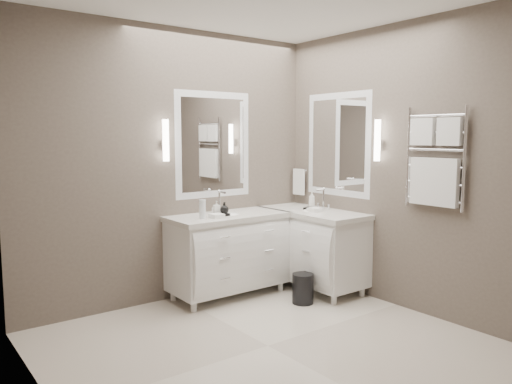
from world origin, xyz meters
TOP-DOWN VIEW (x-y plane):
  - floor at (0.00, 0.00)m, footprint 3.20×3.00m
  - wall_back at (0.00, 1.50)m, footprint 3.20×0.01m
  - wall_front at (0.00, -1.50)m, footprint 3.20×0.01m
  - wall_left at (-1.60, 0.00)m, footprint 0.01×3.00m
  - wall_right at (1.60, 0.00)m, footprint 0.01×3.00m
  - vanity_back at (0.45, 1.23)m, footprint 1.24×0.59m
  - vanity_right at (1.33, 0.90)m, footprint 0.59×1.24m
  - mirror_back at (0.45, 1.49)m, footprint 0.90×0.02m
  - mirror_right at (1.59, 0.80)m, footprint 0.02×0.90m
  - sconce_back at (-0.13, 1.43)m, footprint 0.06×0.06m
  - sconce_right at (1.53, 0.22)m, footprint 0.06×0.06m
  - towel_bar_corner at (1.54, 1.36)m, footprint 0.03×0.22m
  - towel_ladder at (1.55, -0.40)m, footprint 0.06×0.58m
  - waste_bin at (0.90, 0.58)m, footprint 0.27×0.27m
  - amenity_tray_back at (0.34, 1.19)m, footprint 0.17×0.13m
  - amenity_tray_right at (1.34, 0.94)m, footprint 0.16×0.18m
  - water_bottle at (0.10, 1.15)m, footprint 0.07×0.07m
  - soap_bottle_a at (0.31, 1.21)m, footprint 0.07×0.07m
  - soap_bottle_b at (0.37, 1.16)m, footprint 0.12×0.12m
  - soap_bottle_c at (1.34, 0.94)m, footprint 0.08×0.08m

SIDE VIEW (x-z plane):
  - floor at x=0.00m, z-range -0.01..0.00m
  - waste_bin at x=0.90m, z-range 0.00..0.30m
  - vanity_back at x=0.45m, z-range 0.00..0.97m
  - vanity_right at x=1.33m, z-range 0.00..0.97m
  - amenity_tray_right at x=1.34m, z-range 0.85..0.87m
  - amenity_tray_back at x=0.34m, z-range 0.85..0.87m
  - soap_bottle_b at x=0.37m, z-range 0.87..0.99m
  - soap_bottle_a at x=0.31m, z-range 0.87..1.00m
  - water_bottle at x=0.10m, z-range 0.85..1.03m
  - soap_bottle_c at x=1.34m, z-range 0.87..1.05m
  - towel_bar_corner at x=1.54m, z-range 0.97..1.27m
  - wall_back at x=0.00m, z-range 0.00..2.70m
  - wall_front at x=0.00m, z-range 0.00..2.70m
  - wall_left at x=-1.60m, z-range 0.00..2.70m
  - wall_right at x=1.60m, z-range 0.00..2.70m
  - towel_ladder at x=1.55m, z-range 0.94..1.84m
  - mirror_back at x=0.45m, z-range 1.00..2.10m
  - mirror_right at x=1.59m, z-range 1.00..2.10m
  - sconce_back at x=-0.13m, z-range 1.39..1.79m
  - sconce_right at x=1.53m, z-range 1.39..1.79m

